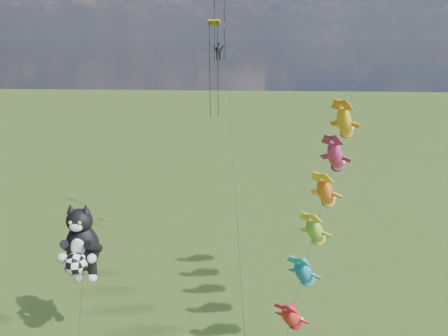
{
  "coord_description": "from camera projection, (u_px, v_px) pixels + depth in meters",
  "views": [
    {
      "loc": [
        10.87,
        -18.34,
        20.19
      ],
      "look_at": [
        8.98,
        12.83,
        10.7
      ],
      "focal_mm": 35.0,
      "sensor_mm": 36.0,
      "label": 1
    }
  ],
  "objects": [
    {
      "name": "parafoil_rig",
      "position": [
        219.0,
        38.0,
        33.75
      ],
      "size": [
        3.66,
        17.28,
        27.4
      ],
      "rotation": [
        0.0,
        0.0,
        0.25
      ],
      "color": "brown",
      "rests_on": "ground"
    },
    {
      "name": "cat_kite_rig",
      "position": [
        81.0,
        245.0,
        27.37
      ],
      "size": [
        2.42,
        4.03,
        10.29
      ],
      "rotation": [
        0.0,
        0.0,
        -0.01
      ],
      "color": "brown",
      "rests_on": "ground"
    },
    {
      "name": "fish_windsock_rig",
      "position": [
        320.0,
        211.0,
        26.94
      ],
      "size": [
        6.99,
        14.45,
        17.45
      ],
      "rotation": [
        0.0,
        0.0,
        -0.12
      ],
      "color": "brown",
      "rests_on": "ground"
    }
  ]
}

